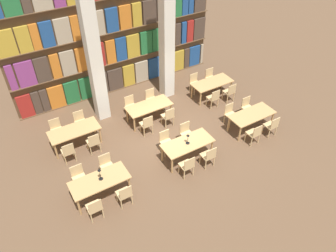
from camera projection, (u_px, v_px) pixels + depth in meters
The scene contains 36 objects.
ground_plane at pixel (166, 137), 12.62m from camera, with size 40.00×40.00×0.00m, color brown.
bookshelf_bank at pixel (116, 33), 13.59m from camera, with size 9.23×0.35×5.50m.
pillar_left at pixel (93, 50), 11.75m from camera, with size 0.49×0.49×6.00m.
pillar_center at pixel (167, 31), 12.98m from camera, with size 0.49×0.49×6.00m.
reading_table_0 at pixel (100, 182), 10.08m from camera, with size 1.82×0.82×0.74m.
chair_0 at pixel (95, 208), 9.55m from camera, with size 0.42×0.40×0.89m.
chair_1 at pixel (79, 177), 10.46m from camera, with size 0.42×0.40×0.89m.
chair_2 at pixel (125, 194), 9.93m from camera, with size 0.42×0.40×0.89m.
chair_3 at pixel (107, 165), 10.84m from camera, with size 0.42×0.40×0.89m.
desk_lamp_0 at pixel (100, 172), 9.86m from camera, with size 0.14×0.14×0.45m.
reading_table_1 at pixel (188, 145), 11.37m from camera, with size 1.82×0.82×0.74m.
chair_4 at pixel (187, 165), 10.84m from camera, with size 0.42×0.40×0.89m.
chair_5 at pixel (166, 141), 11.75m from camera, with size 0.42×0.40×0.89m.
chair_6 at pixel (209, 156), 11.18m from camera, with size 0.42×0.40×0.89m.
chair_7 at pixel (186, 133), 12.09m from camera, with size 0.42×0.40×0.89m.
desk_lamp_1 at pixel (188, 137), 11.11m from camera, with size 0.14×0.14×0.41m.
reading_table_2 at pixel (252, 116), 12.60m from camera, with size 1.82×0.82×0.74m.
chair_8 at pixel (254, 133), 12.07m from camera, with size 0.42×0.40×0.89m.
chair_9 at pixel (230, 114), 12.98m from camera, with size 0.42×0.40×0.89m.
chair_10 at pixel (272, 126), 12.42m from camera, with size 0.42×0.40×0.89m.
chair_11 at pixel (247, 107), 13.33m from camera, with size 0.42×0.40×0.89m.
reading_table_3 at pixel (74, 132), 11.88m from camera, with size 1.82×0.82×0.74m.
chair_12 at pixel (68, 151), 11.34m from camera, with size 0.42×0.40×0.89m.
chair_13 at pixel (57, 129), 12.25m from camera, with size 0.42×0.40×0.89m.
chair_14 at pixel (94, 142), 11.71m from camera, with size 0.42×0.40×0.89m.
chair_15 at pixel (80, 121), 12.62m from camera, with size 0.42×0.40×0.89m.
reading_table_4 at pixel (149, 107), 13.02m from camera, with size 1.82×0.82×0.74m.
chair_16 at pixel (147, 124), 12.49m from camera, with size 0.42×0.40×0.89m.
chair_17 at pixel (131, 105), 13.40m from camera, with size 0.42×0.40×0.89m.
chair_18 at pixel (168, 116), 12.87m from camera, with size 0.42×0.40×0.89m.
chair_19 at pixel (151, 98), 13.78m from camera, with size 0.42×0.40×0.89m.
reading_table_5 at pixel (212, 84), 14.33m from camera, with size 1.82×0.82×0.74m.
chair_20 at pixel (214, 98), 13.82m from camera, with size 0.42×0.40×0.89m.
chair_21 at pixel (195, 83), 14.73m from camera, with size 0.42×0.40×0.89m.
chair_22 at pixel (230, 92), 14.16m from camera, with size 0.42×0.40×0.89m.
chair_23 at pixel (211, 77), 15.07m from camera, with size 0.42×0.40×0.89m.
Camera 1 is at (-4.78, -8.07, 8.46)m, focal length 35.00 mm.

